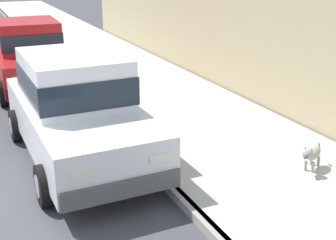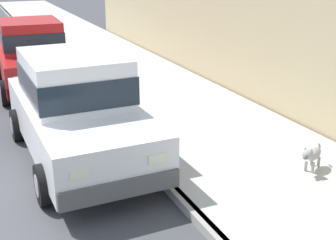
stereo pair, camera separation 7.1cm
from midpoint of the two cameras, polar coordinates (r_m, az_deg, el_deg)
The scene contains 7 objects.
curb at distance 7.68m, azimuth -1.21°, elevation -6.70°, with size 0.16×64.00×0.14m, color gray.
sidewalk at distance 8.47m, azimuth 10.11°, elevation -4.38°, with size 3.60×64.00×0.14m, color #B7B5AD.
car_white_sedan at distance 8.24m, azimuth -11.13°, elevation 1.67°, with size 2.10×4.63×1.92m.
car_red_hatchback at distance 13.03m, azimuth -16.40°, elevation 7.88°, with size 2.05×3.86×1.88m.
dog_grey at distance 7.88m, azimuth 17.85°, elevation -4.13°, with size 0.68×0.44×0.49m.
fire_hydrant at distance 9.79m, azimuth -4.35°, elevation 1.79°, with size 0.34×0.24×0.72m.
building_facade at distance 13.25m, azimuth 5.98°, elevation 11.70°, with size 0.50×20.00×3.29m, color tan.
Camera 2 is at (0.59, -6.35, 3.50)m, focal length 48.66 mm.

